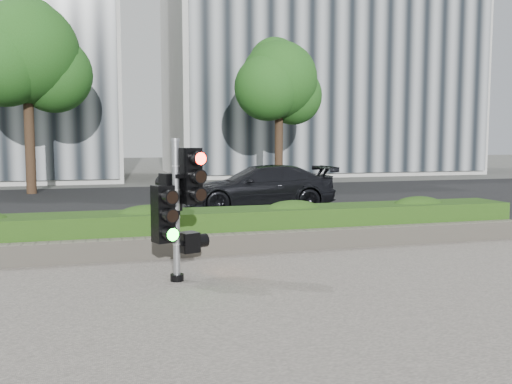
# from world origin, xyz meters

# --- Properties ---
(ground) EXTENTS (120.00, 120.00, 0.00)m
(ground) POSITION_xyz_m (0.00, 0.00, 0.00)
(ground) COLOR #51514C
(ground) RESTS_ON ground
(sidewalk) EXTENTS (16.00, 11.00, 0.03)m
(sidewalk) POSITION_xyz_m (0.00, -2.50, 0.01)
(sidewalk) COLOR #9E9389
(sidewalk) RESTS_ON ground
(road) EXTENTS (60.00, 13.00, 0.02)m
(road) POSITION_xyz_m (0.00, 10.00, 0.01)
(road) COLOR black
(road) RESTS_ON ground
(curb) EXTENTS (60.00, 0.25, 0.12)m
(curb) POSITION_xyz_m (0.00, 3.15, 0.06)
(curb) COLOR gray
(curb) RESTS_ON ground
(stone_wall) EXTENTS (12.00, 0.32, 0.34)m
(stone_wall) POSITION_xyz_m (0.00, 1.90, 0.20)
(stone_wall) COLOR gray
(stone_wall) RESTS_ON sidewalk
(hedge) EXTENTS (12.00, 1.00, 0.68)m
(hedge) POSITION_xyz_m (0.00, 2.55, 0.37)
(hedge) COLOR #457724
(hedge) RESTS_ON sidewalk
(building_right) EXTENTS (18.00, 10.00, 12.00)m
(building_right) POSITION_xyz_m (11.00, 25.00, 6.00)
(building_right) COLOR #B7B7B2
(building_right) RESTS_ON ground
(tree_left) EXTENTS (4.61, 4.03, 7.34)m
(tree_left) POSITION_xyz_m (-4.52, 14.56, 5.04)
(tree_left) COLOR black
(tree_left) RESTS_ON ground
(tree_right) EXTENTS (4.10, 3.58, 6.53)m
(tree_right) POSITION_xyz_m (5.48, 15.55, 4.48)
(tree_right) COLOR black
(tree_right) RESTS_ON ground
(traffic_signal) EXTENTS (0.72, 0.63, 1.97)m
(traffic_signal) POSITION_xyz_m (-0.99, 0.35, 1.12)
(traffic_signal) COLOR black
(traffic_signal) RESTS_ON sidewalk
(car_dark) EXTENTS (4.36, 1.85, 1.25)m
(car_dark) POSITION_xyz_m (2.37, 7.79, 0.65)
(car_dark) COLOR black
(car_dark) RESTS_ON road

